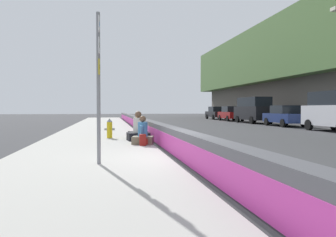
# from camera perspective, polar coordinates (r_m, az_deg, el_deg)

# --- Properties ---
(ground_plane) EXTENTS (160.00, 160.00, 0.00)m
(ground_plane) POSITION_cam_1_polar(r_m,az_deg,el_deg) (9.07, 3.10, -7.55)
(ground_plane) COLOR #353538
(ground_plane) RESTS_ON ground
(sidewalk_strip) EXTENTS (80.00, 4.40, 0.14)m
(sidewalk_strip) POSITION_cam_1_polar(r_m,az_deg,el_deg) (8.84, -14.00, -7.39)
(sidewalk_strip) COLOR #A8A59E
(sidewalk_strip) RESTS_ON ground_plane
(jersey_barrier) EXTENTS (76.00, 0.45, 0.85)m
(jersey_barrier) POSITION_cam_1_polar(r_m,az_deg,el_deg) (9.01, 3.08, -4.89)
(jersey_barrier) COLOR #47474C
(jersey_barrier) RESTS_ON ground_plane
(route_sign_post) EXTENTS (0.44, 0.09, 3.60)m
(route_sign_post) POSITION_cam_1_polar(r_m,az_deg,el_deg) (8.07, -11.86, 7.16)
(route_sign_post) COLOR gray
(route_sign_post) RESTS_ON sidewalk_strip
(fire_hydrant) EXTENTS (0.26, 0.46, 0.88)m
(fire_hydrant) POSITION_cam_1_polar(r_m,az_deg,el_deg) (14.99, -10.04, -1.63)
(fire_hydrant) COLOR gold
(fire_hydrant) RESTS_ON sidewalk_strip
(seated_person_foreground) EXTENTS (0.80, 0.89, 1.05)m
(seated_person_foreground) POSITION_cam_1_polar(r_m,az_deg,el_deg) (12.35, -4.37, -2.88)
(seated_person_foreground) COLOR #706651
(seated_person_foreground) RESTS_ON sidewalk_strip
(seated_person_middle) EXTENTS (0.83, 0.94, 1.21)m
(seated_person_middle) POSITION_cam_1_polar(r_m,az_deg,el_deg) (13.71, -5.15, -2.22)
(seated_person_middle) COLOR black
(seated_person_middle) RESTS_ON sidewalk_strip
(seated_person_rear) EXTENTS (0.79, 0.89, 1.10)m
(seated_person_rear) POSITION_cam_1_polar(r_m,az_deg,el_deg) (14.85, -5.18, -2.04)
(seated_person_rear) COLOR black
(seated_person_rear) RESTS_ON sidewalk_strip
(backpack) EXTENTS (0.32, 0.28, 0.40)m
(backpack) POSITION_cam_1_polar(r_m,az_deg,el_deg) (11.89, -4.33, -3.71)
(backpack) COLOR maroon
(backpack) RESTS_ON sidewalk_strip
(parked_car_fourth) EXTENTS (4.57, 2.08, 1.71)m
(parked_car_fourth) POSITION_cam_1_polar(r_m,az_deg,el_deg) (28.56, 19.47, 0.45)
(parked_car_fourth) COLOR navy
(parked_car_fourth) RESTS_ON ground_plane
(parked_car_midline) EXTENTS (5.15, 2.20, 2.56)m
(parked_car_midline) POSITION_cam_1_polar(r_m,az_deg,el_deg) (33.77, 14.50, 1.51)
(parked_car_midline) COLOR black
(parked_car_midline) RESTS_ON ground_plane
(parked_car_far) EXTENTS (4.55, 2.05, 1.71)m
(parked_car_far) POSITION_cam_1_polar(r_m,az_deg,el_deg) (39.30, 10.79, 0.85)
(parked_car_far) COLOR maroon
(parked_car_far) RESTS_ON ground_plane
(parked_car_farther) EXTENTS (4.51, 1.97, 1.71)m
(parked_car_farther) POSITION_cam_1_polar(r_m,az_deg,el_deg) (45.13, 8.31, 0.98)
(parked_car_farther) COLOR black
(parked_car_farther) RESTS_ON ground_plane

